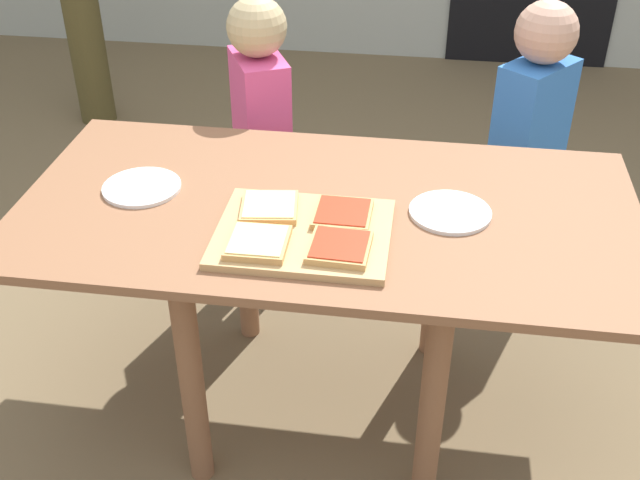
# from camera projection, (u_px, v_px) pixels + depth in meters

# --- Properties ---
(ground_plane) EXTENTS (16.00, 16.00, 0.00)m
(ground_plane) POSITION_uv_depth(u_px,v_px,m) (326.00, 405.00, 2.28)
(ground_plane) COLOR brown
(dining_table) EXTENTS (1.51, 0.77, 0.68)m
(dining_table) POSITION_uv_depth(u_px,v_px,m) (327.00, 239.00, 1.96)
(dining_table) COLOR brown
(dining_table) RESTS_ON ground
(cutting_board) EXTENTS (0.40, 0.33, 0.02)m
(cutting_board) POSITION_uv_depth(u_px,v_px,m) (303.00, 233.00, 1.78)
(cutting_board) COLOR tan
(cutting_board) RESTS_ON dining_table
(pizza_slice_far_right) EXTENTS (0.13, 0.14, 0.02)m
(pizza_slice_far_right) POSITION_uv_depth(u_px,v_px,m) (343.00, 214.00, 1.82)
(pizza_slice_far_right) COLOR tan
(pizza_slice_far_right) RESTS_ON cutting_board
(pizza_slice_near_right) EXTENTS (0.14, 0.14, 0.02)m
(pizza_slice_near_right) POSITION_uv_depth(u_px,v_px,m) (340.00, 247.00, 1.71)
(pizza_slice_near_right) COLOR tan
(pizza_slice_near_right) RESTS_ON cutting_board
(pizza_slice_far_left) EXTENTS (0.15, 0.15, 0.02)m
(pizza_slice_far_left) POSITION_uv_depth(u_px,v_px,m) (269.00, 207.00, 1.84)
(pizza_slice_far_left) COLOR tan
(pizza_slice_far_left) RESTS_ON cutting_board
(pizza_slice_near_left) EXTENTS (0.13, 0.14, 0.02)m
(pizza_slice_near_left) POSITION_uv_depth(u_px,v_px,m) (258.00, 242.00, 1.72)
(pizza_slice_near_left) COLOR tan
(pizza_slice_near_left) RESTS_ON cutting_board
(plate_white_right) EXTENTS (0.20, 0.20, 0.01)m
(plate_white_right) POSITION_uv_depth(u_px,v_px,m) (450.00, 212.00, 1.87)
(plate_white_right) COLOR silver
(plate_white_right) RESTS_ON dining_table
(plate_white_left) EXTENTS (0.20, 0.20, 0.01)m
(plate_white_left) POSITION_uv_depth(u_px,v_px,m) (142.00, 187.00, 1.97)
(plate_white_left) COLOR white
(plate_white_left) RESTS_ON dining_table
(child_left) EXTENTS (0.23, 0.28, 1.00)m
(child_left) POSITION_uv_depth(u_px,v_px,m) (261.00, 127.00, 2.49)
(child_left) COLOR #453F3A
(child_left) RESTS_ON ground
(child_right) EXTENTS (0.26, 0.27, 1.00)m
(child_right) POSITION_uv_depth(u_px,v_px,m) (530.00, 134.00, 2.46)
(child_right) COLOR #3F496B
(child_right) RESTS_ON ground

